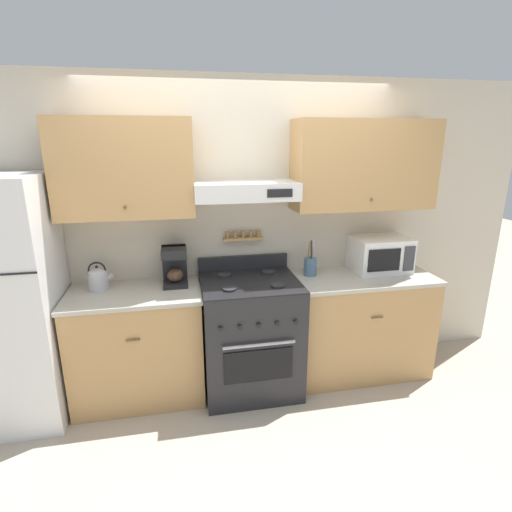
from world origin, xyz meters
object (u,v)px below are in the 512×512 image
(stove_range, at_px, (250,334))
(microwave, at_px, (380,254))
(utensil_crock, at_px, (310,266))
(coffee_maker, at_px, (175,265))
(tea_kettle, at_px, (98,278))
(refrigerator, at_px, (7,304))

(stove_range, distance_m, microwave, 1.36)
(utensil_crock, bearing_deg, coffee_maker, 178.44)
(tea_kettle, bearing_deg, stove_range, -7.49)
(stove_range, relative_size, refrigerator, 0.59)
(stove_range, bearing_deg, microwave, 8.10)
(tea_kettle, bearing_deg, refrigerator, -165.36)
(coffee_maker, xyz_separation_m, utensil_crock, (1.15, -0.03, -0.07))
(utensil_crock, bearing_deg, tea_kettle, -180.00)
(tea_kettle, height_order, microwave, microwave)
(stove_range, xyz_separation_m, refrigerator, (-1.78, -0.00, 0.43))
(utensil_crock, bearing_deg, stove_range, -164.51)
(refrigerator, xyz_separation_m, microwave, (2.99, 0.18, 0.15))
(refrigerator, bearing_deg, microwave, 3.36)
(coffee_maker, height_order, microwave, coffee_maker)
(stove_range, distance_m, refrigerator, 1.83)
(refrigerator, xyz_separation_m, utensil_crock, (2.34, 0.16, 0.09))
(coffee_maker, relative_size, utensil_crock, 1.00)
(stove_range, bearing_deg, utensil_crock, 15.49)
(tea_kettle, xyz_separation_m, utensil_crock, (1.74, 0.00, -0.01))
(tea_kettle, bearing_deg, coffee_maker, 3.04)
(tea_kettle, height_order, utensil_crock, utensil_crock)
(coffee_maker, bearing_deg, tea_kettle, -176.96)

